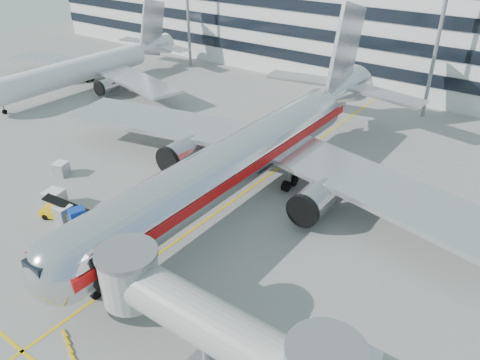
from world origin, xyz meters
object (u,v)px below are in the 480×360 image
Objects in this scene: cargo_container_right at (55,199)px; ramp_worker at (118,222)px; baggage_tug at (80,222)px; cargo_container_left at (61,169)px; cargo_container_front at (63,213)px; main_jet at (252,151)px; belt_loader at (64,212)px.

cargo_container_right is 1.15× the size of ramp_worker.
baggage_tug reaches higher than cargo_container_right.
cargo_container_right is at bearing -40.11° from cargo_container_left.
baggage_tug is 1.99× the size of cargo_container_front.
ramp_worker is at bearing -111.94° from main_jet.
cargo_container_right reaches higher than ramp_worker.
main_jet is 11.24× the size of belt_loader.
baggage_tug is 3.41m from ramp_worker.
cargo_container_left reaches higher than cargo_container_front.
baggage_tug is 2.50m from cargo_container_front.
cargo_container_right is at bearing 164.09° from belt_loader.
cargo_container_left is (-18.05, -9.82, -3.49)m from main_jet.
cargo_container_front is at bearing -19.05° from cargo_container_right.
belt_loader reaches higher than cargo_container_front.
main_jet is 29.26× the size of cargo_container_left.
cargo_container_front is (7.50, -5.08, -0.01)m from cargo_container_left.
main_jet reaches higher than baggage_tug.
belt_loader reaches higher than cargo_container_left.
belt_loader is at bearing -33.90° from cargo_container_left.
belt_loader is 2.81m from baggage_tug.
cargo_container_front is (-10.55, -14.91, -3.50)m from main_jet.
cargo_container_front is (0.28, -0.23, 0.13)m from belt_loader.
baggage_tug is at bearing -6.10° from belt_loader.
baggage_tug is (-8.05, -14.97, -3.39)m from main_jet.
main_jet reaches higher than cargo_container_front.
cargo_container_left is 9.06m from cargo_container_front.
main_jet is 19.45m from cargo_container_right.
belt_loader is at bearing -126.41° from main_jet.
main_jet is 18.59m from belt_loader.
cargo_container_left is 1.19× the size of cargo_container_front.
cargo_container_right is 2.63m from cargo_container_front.
belt_loader is 8.70m from cargo_container_left.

